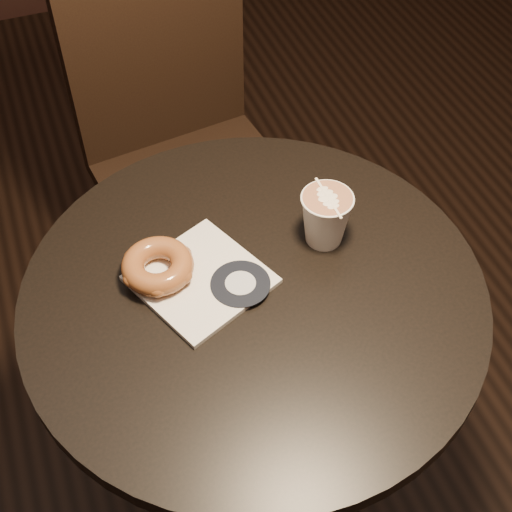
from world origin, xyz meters
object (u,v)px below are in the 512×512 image
at_px(doughnut, 158,266).
at_px(pastry_bag, 201,279).
at_px(latte_cup, 325,219).
at_px(cafe_table, 254,361).
at_px(chair, 178,125).

bearing_deg(doughnut, pastry_bag, -28.38).
bearing_deg(latte_cup, pastry_bag, -176.07).
bearing_deg(pastry_bag, doughnut, 128.62).
relative_size(cafe_table, doughnut, 6.90).
xyz_separation_m(cafe_table, chair, (0.05, 0.63, 0.02)).
relative_size(doughnut, latte_cup, 1.20).
distance_m(cafe_table, chair, 0.63).
bearing_deg(cafe_table, pastry_bag, 149.54).
bearing_deg(pastry_bag, chair, 55.08).
xyz_separation_m(pastry_bag, latte_cup, (0.21, 0.01, 0.04)).
distance_m(pastry_bag, doughnut, 0.07).
bearing_deg(latte_cup, chair, 98.32).
height_order(chair, doughnut, chair).
bearing_deg(chair, latte_cup, -88.94).
bearing_deg(cafe_table, chair, 85.03).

